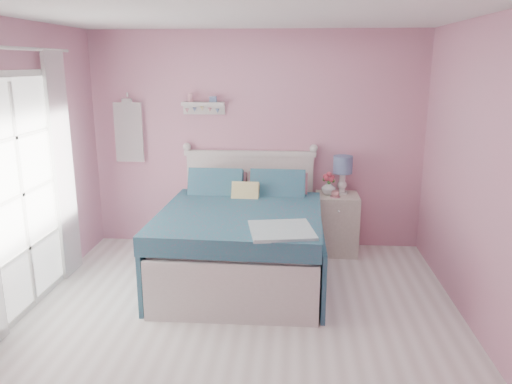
# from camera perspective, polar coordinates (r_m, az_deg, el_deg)

# --- Properties ---
(floor) EXTENTS (4.50, 4.50, 0.00)m
(floor) POSITION_cam_1_polar(r_m,az_deg,el_deg) (4.36, -2.23, -16.04)
(floor) COLOR silver
(floor) RESTS_ON ground
(room_shell) EXTENTS (4.50, 4.50, 4.50)m
(room_shell) POSITION_cam_1_polar(r_m,az_deg,el_deg) (3.81, -2.47, 4.92)
(room_shell) COLOR pink
(room_shell) RESTS_ON floor
(bed) EXTENTS (1.67, 2.08, 1.19)m
(bed) POSITION_cam_1_polar(r_m,az_deg,el_deg) (5.30, -1.60, -5.49)
(bed) COLOR silver
(bed) RESTS_ON floor
(nightstand) EXTENTS (0.49, 0.49, 0.71)m
(nightstand) POSITION_cam_1_polar(r_m,az_deg,el_deg) (6.04, 9.17, -3.59)
(nightstand) COLOR beige
(nightstand) RESTS_ON floor
(table_lamp) EXTENTS (0.23, 0.23, 0.45)m
(table_lamp) POSITION_cam_1_polar(r_m,az_deg,el_deg) (5.94, 9.88, 2.78)
(table_lamp) COLOR white
(table_lamp) RESTS_ON nightstand
(vase) EXTENTS (0.21, 0.21, 0.17)m
(vase) POSITION_cam_1_polar(r_m,az_deg,el_deg) (5.92, 8.29, 0.53)
(vase) COLOR silver
(vase) RESTS_ON nightstand
(teacup) EXTENTS (0.10, 0.10, 0.07)m
(teacup) POSITION_cam_1_polar(r_m,az_deg,el_deg) (5.82, 9.05, -0.24)
(teacup) COLOR pink
(teacup) RESTS_ON nightstand
(roses) EXTENTS (0.14, 0.11, 0.12)m
(roses) POSITION_cam_1_polar(r_m,az_deg,el_deg) (5.89, 8.32, 1.68)
(roses) COLOR #CE465A
(roses) RESTS_ON vase
(wall_shelf) EXTENTS (0.50, 0.15, 0.25)m
(wall_shelf) POSITION_cam_1_polar(r_m,az_deg,el_deg) (6.04, -6.05, 9.86)
(wall_shelf) COLOR silver
(wall_shelf) RESTS_ON room_shell
(hanging_dress) EXTENTS (0.34, 0.03, 0.72)m
(hanging_dress) POSITION_cam_1_polar(r_m,az_deg,el_deg) (6.29, -14.33, 6.62)
(hanging_dress) COLOR white
(hanging_dress) RESTS_ON room_shell
(french_door) EXTENTS (0.04, 1.32, 2.16)m
(french_door) POSITION_cam_1_polar(r_m,az_deg,el_deg) (4.92, -25.26, -0.34)
(french_door) COLOR silver
(french_door) RESTS_ON floor
(curtain_far) EXTENTS (0.04, 0.40, 2.32)m
(curtain_far) POSITION_cam_1_polar(r_m,az_deg,el_deg) (5.51, -21.21, 2.69)
(curtain_far) COLOR white
(curtain_far) RESTS_ON floor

